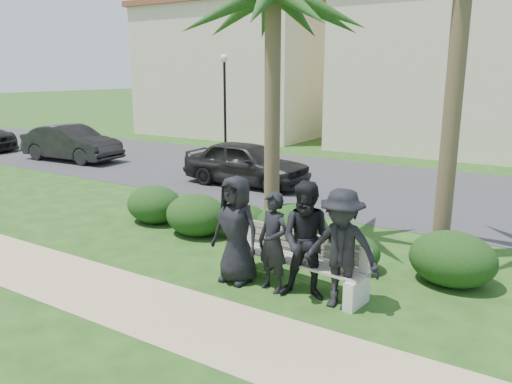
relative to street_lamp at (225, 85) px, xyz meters
The scene contains 19 objects.
ground 15.29m from the street_lamp, 53.13° to the right, with size 160.00×160.00×0.00m, color #1E4112.
footpath 16.74m from the street_lamp, 56.89° to the right, with size 30.00×1.60×0.01m, color tan.
asphalt_street 10.28m from the street_lamp, 23.96° to the right, with size 160.00×8.00×0.01m, color #2D2D30.
stucco_bldg_left 6.75m from the street_lamp, 116.57° to the left, with size 10.40×8.40×7.30m.
stucco_bldg_right 10.03m from the street_lamp, 36.87° to the left, with size 8.40×8.40×7.30m.
street_lamp is the anchor object (origin of this frame).
park_bench 15.76m from the street_lamp, 50.08° to the right, with size 2.55×0.85×0.87m.
man_a 15.39m from the street_lamp, 53.66° to the right, with size 0.90×0.59×1.84m, color black.
man_b 15.81m from the street_lamp, 51.52° to the right, with size 0.60×0.39×1.65m, color black.
man_c 16.15m from the street_lamp, 49.74° to the right, with size 0.92×0.72×1.89m, color black.
man_d 16.53m from the street_lamp, 48.31° to the right, with size 1.20×0.69×1.85m, color black.
hedge_a 12.02m from the street_lamp, 62.62° to the right, with size 1.40×1.15×0.91m, color black.
hedge_b 12.90m from the street_lamp, 57.26° to the right, with size 1.42×1.18×0.93m, color black.
hedge_c 13.20m from the street_lamp, 52.67° to the right, with size 1.17×0.97×0.76m, color black.
hedge_d 14.13m from the street_lamp, 48.97° to the right, with size 1.53×1.26×1.00m, color black.
hedge_e 15.24m from the street_lamp, 45.63° to the right, with size 1.05×0.87×0.69m, color black.
hedge_f 16.22m from the street_lamp, 40.60° to the right, with size 1.44×1.19×0.94m, color black.
car_a 8.11m from the street_lamp, 49.48° to the right, with size 1.66×4.12×1.40m, color black.
car_b 7.18m from the street_lamp, 119.75° to the right, with size 1.51×4.32×1.42m, color black.
Camera 1 is at (4.58, -6.87, 3.49)m, focal length 35.00 mm.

